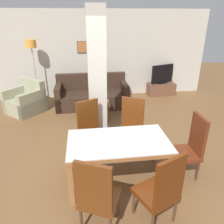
# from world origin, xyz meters

# --- Properties ---
(ground_plane) EXTENTS (18.00, 18.00, 0.00)m
(ground_plane) POSITION_xyz_m (0.00, 0.00, 0.00)
(ground_plane) COLOR brown
(back_wall) EXTENTS (7.20, 0.09, 2.70)m
(back_wall) POSITION_xyz_m (-0.00, 4.30, 1.35)
(back_wall) COLOR beige
(back_wall) RESTS_ON ground_plane
(divider_pillar) EXTENTS (0.35, 0.34, 2.70)m
(divider_pillar) POSITION_xyz_m (-0.21, 1.35, 1.35)
(divider_pillar) COLOR beige
(divider_pillar) RESTS_ON ground_plane
(dining_table) EXTENTS (1.57, 0.90, 0.76)m
(dining_table) POSITION_xyz_m (0.00, 0.00, 0.60)
(dining_table) COLOR #A2693B
(dining_table) RESTS_ON ground_plane
(dining_chair_far_right) EXTENTS (0.61, 0.61, 1.08)m
(dining_chair_far_right) POSITION_xyz_m (0.39, 0.85, 0.56)
(dining_chair_far_right) COLOR #653010
(dining_chair_far_right) RESTS_ON ground_plane
(dining_chair_near_right) EXTENTS (0.61, 0.61, 1.08)m
(dining_chair_near_right) POSITION_xyz_m (0.39, -0.88, 0.56)
(dining_chair_near_right) COLOR #5F280D
(dining_chair_near_right) RESTS_ON ground_plane
(dining_chair_far_left) EXTENTS (0.61, 0.61, 1.08)m
(dining_chair_far_left) POSITION_xyz_m (-0.39, 0.83, 0.56)
(dining_chair_far_left) COLOR #5F2E0E
(dining_chair_far_left) RESTS_ON ground_plane
(dining_chair_head_right) EXTENTS (0.46, 0.46, 1.08)m
(dining_chair_head_right) POSITION_xyz_m (1.18, 0.00, 0.56)
(dining_chair_head_right) COLOR #622914
(dining_chair_head_right) RESTS_ON ground_plane
(dining_chair_near_left) EXTENTS (0.61, 0.61, 1.08)m
(dining_chair_near_left) POSITION_xyz_m (-0.39, -0.86, 0.56)
(dining_chair_near_left) COLOR #5F2F11
(dining_chair_near_left) RESTS_ON ground_plane
(sofa) EXTENTS (2.08, 0.91, 0.92)m
(sofa) POSITION_xyz_m (-0.25, 3.34, 0.31)
(sofa) COLOR #37251B
(sofa) RESTS_ON ground_plane
(armchair) EXTENTS (1.20, 1.20, 0.88)m
(armchair) POSITION_xyz_m (-2.10, 3.13, 0.30)
(armchair) COLOR #A5A786
(armchair) RESTS_ON ground_plane
(coffee_table) EXTENTS (0.71, 0.52, 0.44)m
(coffee_table) POSITION_xyz_m (-0.19, 2.38, 0.23)
(coffee_table) COLOR brown
(coffee_table) RESTS_ON ground_plane
(bottle) EXTENTS (0.08, 0.08, 0.24)m
(bottle) POSITION_xyz_m (-0.07, 2.48, 0.53)
(bottle) COLOR #4C2D14
(bottle) RESTS_ON coffee_table
(tv_stand) EXTENTS (0.92, 0.40, 0.41)m
(tv_stand) POSITION_xyz_m (2.13, 4.02, 0.20)
(tv_stand) COLOR brown
(tv_stand) RESTS_ON ground_plane
(tv_screen) EXTENTS (0.81, 0.34, 0.62)m
(tv_screen) POSITION_xyz_m (2.13, 4.02, 0.71)
(tv_screen) COLOR black
(tv_screen) RESTS_ON tv_stand
(floor_lamp) EXTENTS (0.29, 0.29, 1.88)m
(floor_lamp) POSITION_xyz_m (-1.90, 3.86, 1.58)
(floor_lamp) COLOR #B7B7BC
(floor_lamp) RESTS_ON ground_plane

